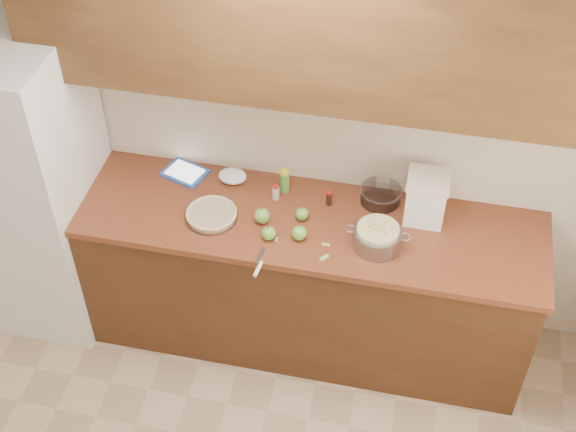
% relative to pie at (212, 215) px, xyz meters
% --- Properties ---
extents(room_shell, '(3.60, 3.60, 3.60)m').
position_rel_pie_xyz_m(room_shell, '(0.39, -1.39, 0.36)').
color(room_shell, tan).
rests_on(room_shell, ground).
extents(counter_run, '(2.64, 0.68, 0.92)m').
position_rel_pie_xyz_m(counter_run, '(0.39, 0.08, -0.48)').
color(counter_run, '#4B2A15').
rests_on(counter_run, ground).
extents(upper_cabinets, '(2.60, 0.34, 0.70)m').
position_rel_pie_xyz_m(upper_cabinets, '(0.39, 0.24, 1.01)').
color(upper_cabinets, brown).
rests_on(upper_cabinets, room_shell).
extents(fridge, '(0.70, 0.70, 1.80)m').
position_rel_pie_xyz_m(fridge, '(-1.05, 0.05, -0.04)').
color(fridge, white).
rests_on(fridge, ground).
extents(pie, '(0.27, 0.27, 0.04)m').
position_rel_pie_xyz_m(pie, '(0.00, 0.00, 0.00)').
color(pie, silver).
rests_on(pie, counter_run).
extents(colander, '(0.33, 0.24, 0.12)m').
position_rel_pie_xyz_m(colander, '(0.85, -0.02, 0.04)').
color(colander, gray).
rests_on(colander, counter_run).
extents(flour_canister, '(0.21, 0.21, 0.26)m').
position_rel_pie_xyz_m(flour_canister, '(1.06, 0.24, 0.11)').
color(flour_canister, white).
rests_on(flour_canister, counter_run).
extents(tablet, '(0.27, 0.23, 0.02)m').
position_rel_pie_xyz_m(tablet, '(-0.24, 0.30, -0.01)').
color(tablet, blue).
rests_on(tablet, counter_run).
extents(paring_knife, '(0.04, 0.20, 0.02)m').
position_rel_pie_xyz_m(paring_knife, '(0.32, -0.29, -0.01)').
color(paring_knife, gray).
rests_on(paring_knife, counter_run).
extents(lemon_bottle, '(0.05, 0.05, 0.14)m').
position_rel_pie_xyz_m(lemon_bottle, '(0.32, 0.28, 0.04)').
color(lemon_bottle, '#4C8C38').
rests_on(lemon_bottle, counter_run).
extents(cinnamon_shaker, '(0.04, 0.04, 0.09)m').
position_rel_pie_xyz_m(cinnamon_shaker, '(0.29, 0.21, 0.02)').
color(cinnamon_shaker, beige).
rests_on(cinnamon_shaker, counter_run).
extents(vanilla_bottle, '(0.03, 0.03, 0.09)m').
position_rel_pie_xyz_m(vanilla_bottle, '(0.57, 0.23, 0.02)').
color(vanilla_bottle, black).
rests_on(vanilla_bottle, counter_run).
extents(mixing_bowl, '(0.22, 0.22, 0.08)m').
position_rel_pie_xyz_m(mixing_bowl, '(0.83, 0.31, 0.02)').
color(mixing_bowl, silver).
rests_on(mixing_bowl, counter_run).
extents(paper_towel, '(0.19, 0.18, 0.06)m').
position_rel_pie_xyz_m(paper_towel, '(0.03, 0.30, 0.01)').
color(paper_towel, white).
rests_on(paper_towel, counter_run).
extents(apple_left, '(0.08, 0.08, 0.09)m').
position_rel_pie_xyz_m(apple_left, '(0.26, 0.03, 0.02)').
color(apple_left, '#65A33A').
rests_on(apple_left, counter_run).
extents(apple_center, '(0.07, 0.07, 0.08)m').
position_rel_pie_xyz_m(apple_center, '(0.45, 0.09, 0.01)').
color(apple_center, '#65A33A').
rests_on(apple_center, counter_run).
extents(apple_front, '(0.07, 0.07, 0.08)m').
position_rel_pie_xyz_m(apple_front, '(0.32, -0.08, 0.01)').
color(apple_front, '#65A33A').
rests_on(apple_front, counter_run).
extents(apple_extra, '(0.08, 0.08, 0.09)m').
position_rel_pie_xyz_m(apple_extra, '(0.47, -0.05, 0.02)').
color(apple_extra, '#65A33A').
rests_on(apple_extra, counter_run).
extents(peel_a, '(0.05, 0.05, 0.00)m').
position_rel_pie_xyz_m(peel_a, '(0.62, -0.16, -0.02)').
color(peel_a, '#99BF5D').
rests_on(peel_a, counter_run).
extents(peel_b, '(0.04, 0.02, 0.00)m').
position_rel_pie_xyz_m(peel_b, '(0.61, -0.07, -0.02)').
color(peel_b, '#99BF5D').
rests_on(peel_b, counter_run).
extents(peel_c, '(0.01, 0.03, 0.00)m').
position_rel_pie_xyz_m(peel_c, '(0.36, -0.08, -0.02)').
color(peel_c, '#99BF5D').
rests_on(peel_c, counter_run).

